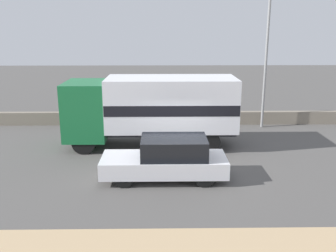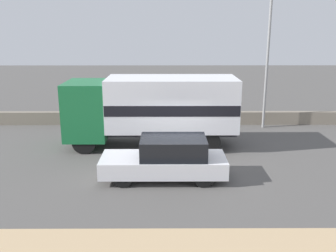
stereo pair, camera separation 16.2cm
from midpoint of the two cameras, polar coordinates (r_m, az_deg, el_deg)
ground_plane at (r=14.47m, az=1.81°, el=-6.83°), size 80.00×80.00×0.00m
stone_wall_backdrop at (r=21.09m, az=1.14°, el=1.22°), size 60.00×0.35×0.72m
street_lamp at (r=20.56m, az=15.24°, el=11.32°), size 0.56×0.28×7.38m
box_truck at (r=16.93m, az=-1.94°, el=2.96°), size 7.63×2.55×3.17m
car_hatchback at (r=13.48m, az=0.15°, el=-5.02°), size 4.48×1.71×1.55m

